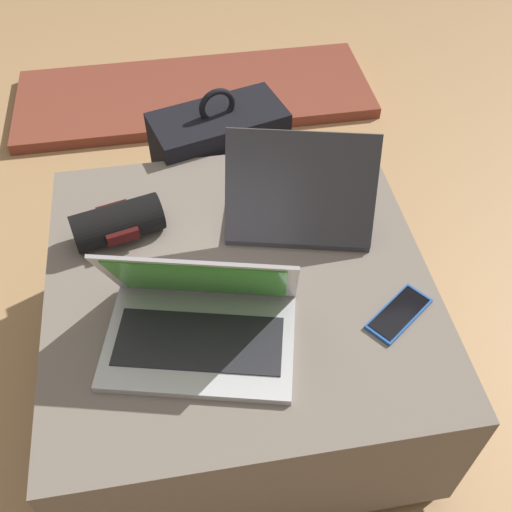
# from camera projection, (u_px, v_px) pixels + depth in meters

# --- Properties ---
(ground_plane) EXTENTS (14.00, 14.00, 0.00)m
(ground_plane) POSITION_uv_depth(u_px,v_px,m) (242.00, 375.00, 1.59)
(ground_plane) COLOR tan
(ottoman) EXTENTS (0.81, 0.82, 0.42)m
(ottoman) POSITION_uv_depth(u_px,v_px,m) (240.00, 331.00, 1.43)
(ottoman) COLOR #3D3832
(ottoman) RESTS_ON ground_plane
(laptop_near) EXTENTS (0.41, 0.32, 0.23)m
(laptop_near) POSITION_uv_depth(u_px,v_px,m) (200.00, 320.00, 1.14)
(laptop_near) COLOR #B7B7BC
(laptop_near) RESTS_ON ottoman
(laptop_far) EXTENTS (0.37, 0.32, 0.24)m
(laptop_far) POSITION_uv_depth(u_px,v_px,m) (299.00, 201.00, 1.36)
(laptop_far) COLOR #333338
(laptop_far) RESTS_ON ottoman
(cell_phone) EXTENTS (0.16, 0.14, 0.01)m
(cell_phone) POSITION_uv_depth(u_px,v_px,m) (399.00, 314.00, 1.21)
(cell_phone) COLOR #1E4C9E
(cell_phone) RESTS_ON ottoman
(backpack) EXTENTS (0.39, 0.30, 0.54)m
(backpack) POSITION_uv_depth(u_px,v_px,m) (220.00, 180.00, 1.77)
(backpack) COLOR black
(backpack) RESTS_ON ground_plane
(wrist_brace) EXTENTS (0.21, 0.13, 0.08)m
(wrist_brace) POSITION_uv_depth(u_px,v_px,m) (118.00, 223.00, 1.32)
(wrist_brace) COLOR black
(wrist_brace) RESTS_ON ottoman
(fireplace_hearth) EXTENTS (1.40, 0.50, 0.04)m
(fireplace_hearth) POSITION_uv_depth(u_px,v_px,m) (195.00, 94.00, 2.41)
(fireplace_hearth) COLOR brown
(fireplace_hearth) RESTS_ON ground_plane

